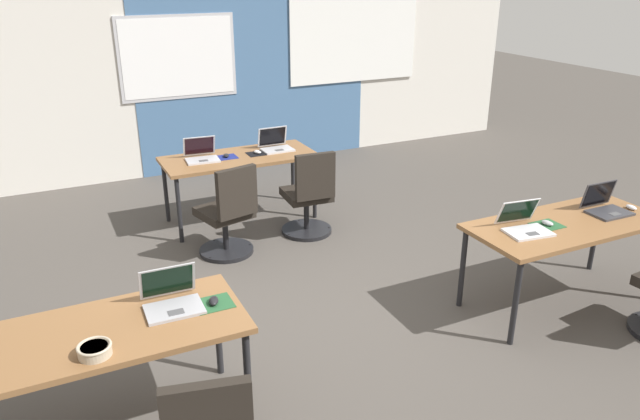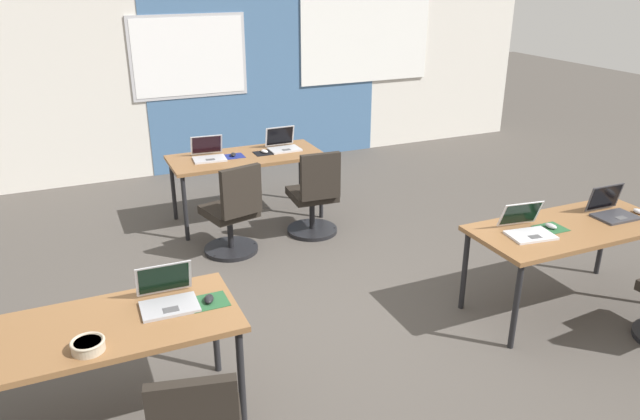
% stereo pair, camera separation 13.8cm
% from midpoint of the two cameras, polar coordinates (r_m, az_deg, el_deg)
% --- Properties ---
extents(ground_plane, '(24.00, 24.00, 0.00)m').
position_cam_midpoint_polar(ground_plane, '(4.87, 0.37, -9.99)').
color(ground_plane, '#47423D').
extents(back_wall_assembly, '(10.00, 0.27, 2.80)m').
position_cam_midpoint_polar(back_wall_assembly, '(8.20, -12.62, 13.35)').
color(back_wall_assembly, silver).
rests_on(back_wall_assembly, ground).
extents(desk_near_left, '(1.60, 0.70, 0.72)m').
position_cam_midpoint_polar(desk_near_left, '(3.65, -21.03, -11.40)').
color(desk_near_left, brown).
rests_on(desk_near_left, ground).
extents(desk_near_right, '(1.60, 0.70, 0.72)m').
position_cam_midpoint_polar(desk_near_right, '(5.11, 21.47, -1.69)').
color(desk_near_right, brown).
rests_on(desk_near_right, ground).
extents(desk_far_center, '(1.60, 0.70, 0.72)m').
position_cam_midpoint_polar(desk_far_center, '(6.47, -8.23, 4.55)').
color(desk_far_center, brown).
rests_on(desk_far_center, ground).
extents(laptop_far_left, '(0.36, 0.33, 0.23)m').
position_cam_midpoint_polar(laptop_far_left, '(6.39, -11.73, 5.09)').
color(laptop_far_left, '#B7B7BC').
rests_on(laptop_far_left, desk_far_center).
extents(mousepad_far_left, '(0.22, 0.19, 0.00)m').
position_cam_midpoint_polar(mousepad_far_left, '(6.43, -9.44, 4.94)').
color(mousepad_far_left, navy).
rests_on(mousepad_far_left, desk_far_center).
extents(mouse_far_left, '(0.08, 0.11, 0.03)m').
position_cam_midpoint_polar(mouse_far_left, '(6.42, -9.45, 5.10)').
color(mouse_far_left, black).
rests_on(mouse_far_left, mousepad_far_left).
extents(chair_far_left, '(0.53, 0.59, 0.92)m').
position_cam_midpoint_polar(chair_far_left, '(5.75, -9.32, -0.81)').
color(chair_far_left, black).
rests_on(chair_far_left, ground).
extents(laptop_far_right, '(0.33, 0.29, 0.23)m').
position_cam_midpoint_polar(laptop_far_right, '(6.63, -4.80, 6.13)').
color(laptop_far_right, '#B7B7BC').
rests_on(laptop_far_right, desk_far_center).
extents(mousepad_far_right, '(0.22, 0.19, 0.00)m').
position_cam_midpoint_polar(mousepad_far_right, '(6.51, -6.52, 5.31)').
color(mousepad_far_right, black).
rests_on(mousepad_far_right, desk_far_center).
extents(mouse_far_right, '(0.08, 0.11, 0.03)m').
position_cam_midpoint_polar(mouse_far_right, '(6.50, -6.52, 5.47)').
color(mouse_far_right, silver).
rests_on(mouse_far_right, mousepad_far_right).
extents(chair_far_right, '(0.52, 0.55, 0.92)m').
position_cam_midpoint_polar(chair_far_right, '(6.11, -1.70, 0.90)').
color(chair_far_right, black).
rests_on(chair_far_right, ground).
extents(laptop_near_left_inner, '(0.34, 0.31, 0.23)m').
position_cam_midpoint_polar(laptop_near_left_inner, '(3.70, -14.84, -8.15)').
color(laptop_near_left_inner, '#9E9EA3').
rests_on(laptop_near_left_inner, desk_near_left).
extents(mousepad_near_left_inner, '(0.22, 0.19, 0.00)m').
position_cam_midpoint_polar(mousepad_near_left_inner, '(3.70, -11.05, -8.66)').
color(mousepad_near_left_inner, '#23512D').
rests_on(mousepad_near_left_inner, desk_near_left).
extents(mouse_near_left_inner, '(0.08, 0.11, 0.03)m').
position_cam_midpoint_polar(mouse_near_left_inner, '(3.69, -11.07, -8.41)').
color(mouse_near_left_inner, black).
rests_on(mouse_near_left_inner, mousepad_near_left_inner).
extents(laptop_near_right_end, '(0.33, 0.29, 0.23)m').
position_cam_midpoint_polar(laptop_near_right_end, '(5.40, 24.68, 0.33)').
color(laptop_near_right_end, '#333338').
rests_on(laptop_near_right_end, desk_near_right).
extents(mouse_near_right_end, '(0.06, 0.10, 0.03)m').
position_cam_midpoint_polar(mouse_near_right_end, '(5.56, 26.67, 0.23)').
color(mouse_near_right_end, silver).
rests_on(mouse_near_right_end, desk_near_right).
extents(laptop_near_right_inner, '(0.37, 0.36, 0.22)m').
position_cam_midpoint_polar(laptop_near_right_inner, '(4.79, 17.95, -1.33)').
color(laptop_near_right_inner, silver).
rests_on(laptop_near_right_inner, desk_near_right).
extents(mousepad_near_right_inner, '(0.22, 0.19, 0.00)m').
position_cam_midpoint_polar(mousepad_near_right_inner, '(4.96, 19.89, -1.36)').
color(mousepad_near_right_inner, '#23512D').
rests_on(mousepad_near_right_inner, desk_near_right).
extents(mouse_near_right_inner, '(0.07, 0.11, 0.03)m').
position_cam_midpoint_polar(mouse_near_right_inner, '(4.96, 19.92, -1.16)').
color(mouse_near_right_inner, '#B2B2B7').
rests_on(mouse_near_right_inner, mousepad_near_right_inner).
extents(snack_bowl, '(0.18, 0.18, 0.06)m').
position_cam_midpoint_polar(snack_bowl, '(3.41, -21.61, -12.14)').
color(snack_bowl, tan).
rests_on(snack_bowl, desk_near_left).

